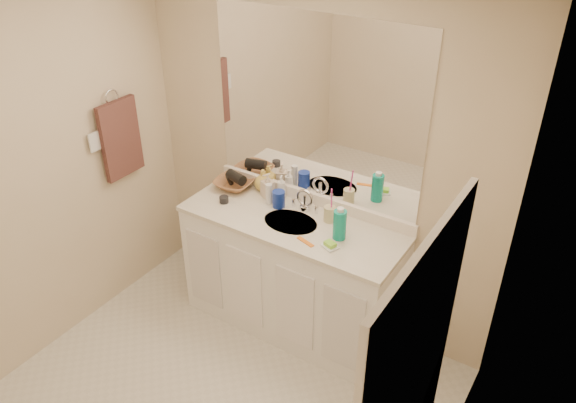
% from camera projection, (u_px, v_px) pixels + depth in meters
% --- Properties ---
extents(ceiling, '(2.60, 2.60, 0.02)m').
position_uv_depth(ceiling, '(150.00, 10.00, 2.15)').
color(ceiling, white).
rests_on(ceiling, wall_back).
extents(wall_back, '(2.60, 0.02, 2.40)m').
position_uv_depth(wall_back, '(315.00, 161.00, 3.70)').
color(wall_back, beige).
rests_on(wall_back, floor).
extents(wall_left, '(0.02, 2.60, 2.40)m').
position_uv_depth(wall_left, '(19.00, 190.00, 3.37)').
color(wall_left, beige).
rests_on(wall_left, floor).
extents(wall_right, '(0.02, 2.60, 2.40)m').
position_uv_depth(wall_right, '(434.00, 372.00, 2.16)').
color(wall_right, beige).
rests_on(wall_right, floor).
extents(vanity_cabinet, '(1.50, 0.55, 0.85)m').
position_uv_depth(vanity_cabinet, '(292.00, 275.00, 3.91)').
color(vanity_cabinet, white).
rests_on(vanity_cabinet, floor).
extents(countertop, '(1.52, 0.57, 0.03)m').
position_uv_depth(countertop, '(292.00, 222.00, 3.68)').
color(countertop, silver).
rests_on(countertop, vanity_cabinet).
extents(backsplash, '(1.52, 0.03, 0.08)m').
position_uv_depth(backsplash, '(312.00, 198.00, 3.84)').
color(backsplash, white).
rests_on(backsplash, countertop).
extents(sink_basin, '(0.37, 0.37, 0.02)m').
position_uv_depth(sink_basin, '(290.00, 223.00, 3.66)').
color(sink_basin, beige).
rests_on(sink_basin, countertop).
extents(faucet, '(0.02, 0.02, 0.11)m').
position_uv_depth(faucet, '(305.00, 203.00, 3.76)').
color(faucet, silver).
rests_on(faucet, countertop).
extents(mirror, '(1.48, 0.01, 1.20)m').
position_uv_depth(mirror, '(316.00, 110.00, 3.51)').
color(mirror, white).
rests_on(mirror, wall_back).
extents(blue_mug, '(0.09, 0.09, 0.12)m').
position_uv_depth(blue_mug, '(279.00, 199.00, 3.79)').
color(blue_mug, '#17309F').
rests_on(blue_mug, countertop).
extents(tan_cup, '(0.08, 0.08, 0.10)m').
position_uv_depth(tan_cup, '(330.00, 214.00, 3.64)').
color(tan_cup, beige).
rests_on(tan_cup, countertop).
extents(toothbrush, '(0.02, 0.04, 0.20)m').
position_uv_depth(toothbrush, '(331.00, 202.00, 3.59)').
color(toothbrush, '#F13FAA').
rests_on(toothbrush, tan_cup).
extents(mouthwash_bottle, '(0.10, 0.10, 0.19)m').
position_uv_depth(mouthwash_bottle, '(340.00, 225.00, 3.45)').
color(mouthwash_bottle, '#0C9783').
rests_on(mouthwash_bottle, countertop).
extents(soap_dish, '(0.12, 0.11, 0.01)m').
position_uv_depth(soap_dish, '(330.00, 247.00, 3.41)').
color(soap_dish, white).
rests_on(soap_dish, countertop).
extents(green_soap, '(0.08, 0.07, 0.02)m').
position_uv_depth(green_soap, '(330.00, 244.00, 3.40)').
color(green_soap, '#92E838').
rests_on(green_soap, soap_dish).
extents(orange_comb, '(0.14, 0.07, 0.01)m').
position_uv_depth(orange_comb, '(305.00, 242.00, 3.46)').
color(orange_comb, orange).
rests_on(orange_comb, countertop).
extents(dark_jar, '(0.07, 0.07, 0.04)m').
position_uv_depth(dark_jar, '(224.00, 200.00, 3.86)').
color(dark_jar, black).
rests_on(dark_jar, countertop).
extents(extra_white_bottle, '(0.06, 0.06, 0.15)m').
position_uv_depth(extra_white_bottle, '(269.00, 194.00, 3.82)').
color(extra_white_bottle, silver).
rests_on(extra_white_bottle, countertop).
extents(soap_bottle_white, '(0.08, 0.08, 0.17)m').
position_uv_depth(soap_bottle_white, '(281.00, 186.00, 3.89)').
color(soap_bottle_white, white).
rests_on(soap_bottle_white, countertop).
extents(soap_bottle_cream, '(0.11, 0.11, 0.18)m').
position_uv_depth(soap_bottle_cream, '(268.00, 185.00, 3.90)').
color(soap_bottle_cream, beige).
rests_on(soap_bottle_cream, countertop).
extents(soap_bottle_yellow, '(0.16, 0.16, 0.16)m').
position_uv_depth(soap_bottle_yellow, '(263.00, 180.00, 3.98)').
color(soap_bottle_yellow, '#D6BA53').
rests_on(soap_bottle_yellow, countertop).
extents(wicker_basket, '(0.30, 0.30, 0.07)m').
position_uv_depth(wicker_basket, '(234.00, 183.00, 4.03)').
color(wicker_basket, brown).
rests_on(wicker_basket, countertop).
extents(hair_dryer, '(0.17, 0.11, 0.08)m').
position_uv_depth(hair_dryer, '(236.00, 177.00, 3.99)').
color(hair_dryer, black).
rests_on(hair_dryer, wicker_basket).
extents(towel_ring, '(0.01, 0.11, 0.11)m').
position_uv_depth(towel_ring, '(112.00, 97.00, 3.73)').
color(towel_ring, silver).
rests_on(towel_ring, wall_left).
extents(hand_towel, '(0.04, 0.32, 0.55)m').
position_uv_depth(hand_towel, '(121.00, 139.00, 3.88)').
color(hand_towel, '#311C1A').
rests_on(hand_towel, towel_ring).
extents(switch_plate, '(0.01, 0.08, 0.13)m').
position_uv_depth(switch_plate, '(94.00, 142.00, 3.72)').
color(switch_plate, white).
rests_on(switch_plate, wall_left).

